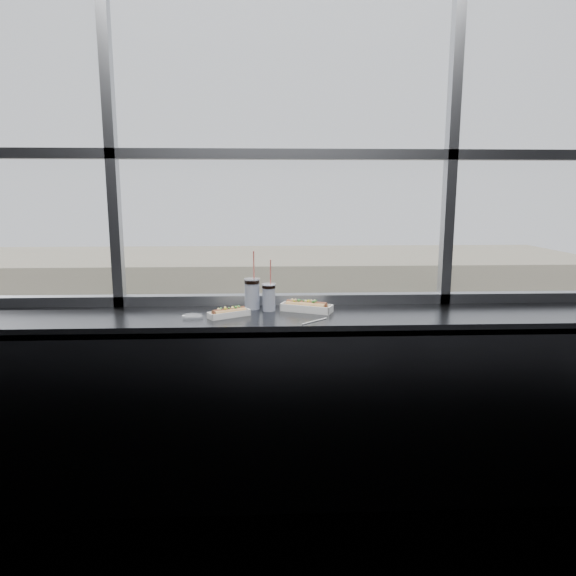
{
  "coord_description": "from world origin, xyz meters",
  "views": [
    {
      "loc": [
        -0.11,
        -1.6,
        1.77
      ],
      "look_at": [
        0.01,
        1.23,
        1.25
      ],
      "focal_mm": 32.0,
      "sensor_mm": 36.0,
      "label": 1
    }
  ],
  "objects_px": {
    "car_near_c": "(285,483)",
    "car_near_b": "(58,493)",
    "hotdog_tray_right": "(307,306)",
    "soda_cup_right": "(269,296)",
    "pedestrian_c": "(367,375)",
    "tree_left": "(132,347)",
    "soda_cup_left": "(252,292)",
    "tree_right": "(424,348)",
    "car_far_c": "(465,402)",
    "car_far_b": "(291,404)",
    "pedestrian_a": "(183,379)",
    "car_near_d": "(419,480)",
    "car_far_a": "(81,410)",
    "tree_center": "(302,347)",
    "wrapper": "(192,316)",
    "hotdog_tray_left": "(229,313)",
    "loose_straw": "(315,321)"
  },
  "relations": [
    {
      "from": "wrapper",
      "to": "car_near_b",
      "type": "relative_size",
      "value": 0.02
    },
    {
      "from": "car_near_c",
      "to": "tree_left",
      "type": "xyz_separation_m",
      "value": [
        -9.09,
        12.0,
        2.23
      ]
    },
    {
      "from": "car_near_c",
      "to": "car_near_b",
      "type": "relative_size",
      "value": 1.18
    },
    {
      "from": "car_near_c",
      "to": "pedestrian_a",
      "type": "relative_size",
      "value": 3.31
    },
    {
      "from": "tree_right",
      "to": "car_far_c",
      "type": "bearing_deg",
      "value": -72.9
    },
    {
      "from": "car_far_c",
      "to": "car_near_b",
      "type": "relative_size",
      "value": 1.11
    },
    {
      "from": "soda_cup_left",
      "to": "tree_right",
      "type": "relative_size",
      "value": 0.08
    },
    {
      "from": "hotdog_tray_right",
      "to": "pedestrian_a",
      "type": "xyz_separation_m",
      "value": [
        -5.61,
        28.8,
        -11.09
      ]
    },
    {
      "from": "soda_cup_right",
      "to": "car_far_b",
      "type": "relative_size",
      "value": 0.05
    },
    {
      "from": "soda_cup_left",
      "to": "tree_right",
      "type": "bearing_deg",
      "value": 70.09
    },
    {
      "from": "car_far_a",
      "to": "loose_straw",
      "type": "bearing_deg",
      "value": -152.84
    },
    {
      "from": "wrapper",
      "to": "car_far_a",
      "type": "distance_m",
      "value": 28.49
    },
    {
      "from": "car_near_b",
      "to": "tree_left",
      "type": "bearing_deg",
      "value": 5.64
    },
    {
      "from": "pedestrian_c",
      "to": "tree_left",
      "type": "distance_m",
      "value": 15.09
    },
    {
      "from": "hotdog_tray_right",
      "to": "pedestrian_a",
      "type": "height_order",
      "value": "hotdog_tray_right"
    },
    {
      "from": "pedestrian_c",
      "to": "tree_right",
      "type": "relative_size",
      "value": 0.49
    },
    {
      "from": "pedestrian_c",
      "to": "tree_right",
      "type": "bearing_deg",
      "value": -96.65
    },
    {
      "from": "car_near_c",
      "to": "tree_center",
      "type": "xyz_separation_m",
      "value": [
        1.53,
        12.0,
        2.12
      ]
    },
    {
      "from": "soda_cup_right",
      "to": "wrapper",
      "type": "relative_size",
      "value": 2.82
    },
    {
      "from": "hotdog_tray_left",
      "to": "car_far_b",
      "type": "distance_m",
      "value": 26.73
    },
    {
      "from": "car_near_c",
      "to": "car_near_d",
      "type": "xyz_separation_m",
      "value": [
        5.54,
        0.0,
        -0.0
      ]
    },
    {
      "from": "hotdog_tray_left",
      "to": "tree_right",
      "type": "relative_size",
      "value": 0.05
    },
    {
      "from": "soda_cup_right",
      "to": "wrapper",
      "type": "distance_m",
      "value": 0.46
    },
    {
      "from": "soda_cup_right",
      "to": "tree_center",
      "type": "distance_m",
      "value": 29.64
    },
    {
      "from": "car_far_a",
      "to": "car_near_b",
      "type": "relative_size",
      "value": 1.07
    },
    {
      "from": "soda_cup_left",
      "to": "car_far_b",
      "type": "xyz_separation_m",
      "value": [
        1.45,
        24.13,
        -11.03
      ]
    },
    {
      "from": "loose_straw",
      "to": "tree_center",
      "type": "height_order",
      "value": "loose_straw"
    },
    {
      "from": "wrapper",
      "to": "pedestrian_c",
      "type": "bearing_deg",
      "value": 76.41
    },
    {
      "from": "hotdog_tray_right",
      "to": "car_far_a",
      "type": "bearing_deg",
      "value": 137.06
    },
    {
      "from": "car_far_a",
      "to": "tree_right",
      "type": "relative_size",
      "value": 1.33
    },
    {
      "from": "wrapper",
      "to": "tree_center",
      "type": "distance_m",
      "value": 29.81
    },
    {
      "from": "car_near_b",
      "to": "car_near_d",
      "type": "bearing_deg",
      "value": -84.39
    },
    {
      "from": "soda_cup_left",
      "to": "wrapper",
      "type": "xyz_separation_m",
      "value": [
        -0.32,
        -0.22,
        -0.09
      ]
    },
    {
      "from": "soda_cup_right",
      "to": "car_far_b",
      "type": "height_order",
      "value": "soda_cup_right"
    },
    {
      "from": "hotdog_tray_left",
      "to": "pedestrian_a",
      "type": "bearing_deg",
      "value": 69.66
    },
    {
      "from": "car_far_c",
      "to": "car_far_b",
      "type": "bearing_deg",
      "value": 83.74
    },
    {
      "from": "hotdog_tray_left",
      "to": "wrapper",
      "type": "relative_size",
      "value": 2.26
    },
    {
      "from": "wrapper",
      "to": "car_far_b",
      "type": "xyz_separation_m",
      "value": [
        1.77,
        24.35,
        -10.94
      ]
    },
    {
      "from": "car_far_a",
      "to": "pedestrian_c",
      "type": "relative_size",
      "value": 2.7
    },
    {
      "from": "wrapper",
      "to": "car_near_b",
      "type": "height_order",
      "value": "wrapper"
    },
    {
      "from": "tree_right",
      "to": "car_far_b",
      "type": "bearing_deg",
      "value": -155.41
    },
    {
      "from": "car_near_d",
      "to": "car_far_b",
      "type": "height_order",
      "value": "car_far_b"
    },
    {
      "from": "car_near_d",
      "to": "car_far_b",
      "type": "bearing_deg",
      "value": 29.44
    },
    {
      "from": "tree_center",
      "to": "car_far_b",
      "type": "bearing_deg",
      "value": -102.42
    },
    {
      "from": "hotdog_tray_right",
      "to": "car_near_d",
      "type": "height_order",
      "value": "hotdog_tray_right"
    },
    {
      "from": "hotdog_tray_right",
      "to": "soda_cup_right",
      "type": "distance_m",
      "value": 0.23
    },
    {
      "from": "soda_cup_left",
      "to": "pedestrian_a",
      "type": "bearing_deg",
      "value": 100.45
    },
    {
      "from": "car_near_d",
      "to": "tree_center",
      "type": "relative_size",
      "value": 1.37
    },
    {
      "from": "car_near_d",
      "to": "car_far_b",
      "type": "xyz_separation_m",
      "value": [
        -4.9,
        8.0,
        0.01
      ]
    },
    {
      "from": "car_far_a",
      "to": "car_near_d",
      "type": "bearing_deg",
      "value": -111.93
    }
  ]
}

